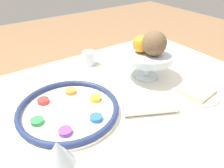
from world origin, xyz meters
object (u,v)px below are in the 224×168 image
(orange_fruit, at_px, (141,44))
(bread_plate, at_px, (196,92))
(cup_near, at_px, (89,58))
(coconut, at_px, (154,43))
(wine_glass, at_px, (59,154))
(cup_mid, at_px, (152,48))
(seder_plate, at_px, (68,109))
(fruit_stand, at_px, (148,57))
(napkin_roll, at_px, (150,109))

(orange_fruit, height_order, bread_plate, orange_fruit)
(cup_near, bearing_deg, coconut, -62.68)
(wine_glass, height_order, cup_near, wine_glass)
(orange_fruit, height_order, cup_mid, orange_fruit)
(coconut, distance_m, bread_plate, 0.25)
(coconut, bearing_deg, seder_plate, -179.83)
(wine_glass, relative_size, cup_mid, 1.95)
(seder_plate, relative_size, bread_plate, 1.92)
(fruit_stand, distance_m, coconut, 0.08)
(bread_plate, relative_size, cup_near, 2.70)
(napkin_roll, bearing_deg, cup_mid, 45.80)
(napkin_roll, relative_size, cup_near, 2.70)
(seder_plate, distance_m, coconut, 0.42)
(wine_glass, relative_size, napkin_roll, 0.72)
(coconut, height_order, napkin_roll, coconut)
(fruit_stand, distance_m, cup_near, 0.30)
(fruit_stand, bearing_deg, orange_fruit, 141.82)
(orange_fruit, height_order, napkin_roll, orange_fruit)
(orange_fruit, bearing_deg, bread_plate, -67.94)
(orange_fruit, distance_m, napkin_roll, 0.29)
(fruit_stand, distance_m, orange_fruit, 0.07)
(wine_glass, xyz_separation_m, cup_mid, (0.71, 0.43, -0.06))
(fruit_stand, distance_m, cup_mid, 0.26)
(seder_plate, bearing_deg, wine_glass, -118.35)
(fruit_stand, height_order, cup_mid, fruit_stand)
(fruit_stand, height_order, coconut, coconut)
(coconut, relative_size, cup_mid, 1.47)
(cup_near, bearing_deg, napkin_roll, -91.69)
(seder_plate, distance_m, fruit_stand, 0.40)
(wine_glass, xyz_separation_m, coconut, (0.52, 0.23, 0.08))
(seder_plate, distance_m, wine_glass, 0.27)
(orange_fruit, bearing_deg, fruit_stand, -38.18)
(fruit_stand, xyz_separation_m, napkin_roll, (-0.16, -0.20, -0.08))
(fruit_stand, height_order, napkin_roll, fruit_stand)
(fruit_stand, relative_size, cup_near, 3.24)
(napkin_roll, bearing_deg, fruit_stand, 50.69)
(fruit_stand, bearing_deg, wine_glass, -153.10)
(fruit_stand, relative_size, coconut, 2.20)
(bread_plate, height_order, napkin_roll, napkin_roll)
(wine_glass, bearing_deg, cup_mid, 31.15)
(cup_near, bearing_deg, bread_plate, -64.90)
(coconut, xyz_separation_m, napkin_roll, (-0.16, -0.17, -0.15))
(orange_fruit, relative_size, napkin_roll, 0.40)
(napkin_roll, bearing_deg, bread_plate, -3.84)
(fruit_stand, xyz_separation_m, coconut, (-0.00, -0.03, 0.07))
(fruit_stand, bearing_deg, cup_mid, 40.90)
(seder_plate, bearing_deg, cup_near, 49.19)
(seder_plate, height_order, bread_plate, seder_plate)
(wine_glass, height_order, coconut, coconut)
(coconut, height_order, bread_plate, coconut)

